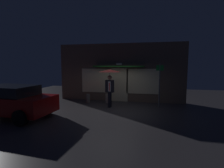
{
  "coord_description": "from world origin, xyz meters",
  "views": [
    {
      "loc": [
        1.85,
        -8.63,
        2.36
      ],
      "look_at": [
        -0.13,
        0.5,
        1.33
      ],
      "focal_mm": 27.02,
      "sensor_mm": 36.0,
      "label": 1
    }
  ],
  "objects": [
    {
      "name": "sidewalk_bollard_2",
      "position": [
        -1.89,
        1.42,
        0.26
      ],
      "size": [
        0.25,
        0.25,
        0.52
      ],
      "primitive_type": "cylinder",
      "color": "slate",
      "rests_on": "ground"
    },
    {
      "name": "street_sign_post",
      "position": [
        2.46,
        1.03,
        1.4
      ],
      "size": [
        0.4,
        0.07,
        2.47
      ],
      "color": "#595B60",
      "rests_on": "ground"
    },
    {
      "name": "sidewalk_bollard",
      "position": [
        -0.63,
        1.5,
        0.3
      ],
      "size": [
        0.27,
        0.27,
        0.59
      ],
      "primitive_type": "cylinder",
      "color": "#B2A899",
      "rests_on": "ground"
    },
    {
      "name": "ground_plane",
      "position": [
        0.0,
        0.0,
        0.0
      ],
      "size": [
        18.0,
        18.0,
        0.0
      ],
      "primitive_type": "plane",
      "color": "#38353A"
    },
    {
      "name": "person_with_umbrella",
      "position": [
        -0.26,
        0.5,
        1.7
      ],
      "size": [
        1.26,
        1.26,
        2.15
      ],
      "rotation": [
        0.0,
        0.0,
        -0.1
      ],
      "color": "black",
      "rests_on": "ground"
    },
    {
      "name": "building_facade",
      "position": [
        -0.0,
        2.33,
        1.88
      ],
      "size": [
        8.28,
        1.0,
        3.78
      ],
      "color": "brown",
      "rests_on": "ground"
    },
    {
      "name": "parked_car",
      "position": [
        -4.29,
        -2.21,
        0.75
      ],
      "size": [
        4.04,
        2.15,
        1.45
      ],
      "rotation": [
        0.0,
        0.0,
        -0.06
      ],
      "color": "maroon",
      "rests_on": "ground"
    }
  ]
}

